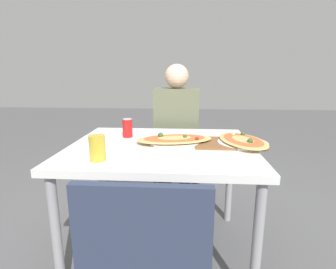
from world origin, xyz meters
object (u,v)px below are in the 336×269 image
(soda_can, at_px, (128,128))
(drink_glass, at_px, (97,148))
(person_seated, at_px, (176,125))
(pizza_main, at_px, (175,140))
(dining_table, at_px, (161,156))
(chair_far_seated, at_px, (177,146))
(pizza_second, at_px, (243,141))

(soda_can, bearing_deg, drink_glass, -95.01)
(person_seated, relative_size, pizza_main, 2.41)
(soda_can, xyz_separation_m, drink_glass, (-0.04, -0.49, 0.00))
(dining_table, xyz_separation_m, drink_glass, (-0.29, -0.31, 0.14))
(soda_can, distance_m, drink_glass, 0.49)
(chair_far_seated, relative_size, pizza_main, 1.73)
(chair_far_seated, xyz_separation_m, person_seated, (0.00, -0.11, 0.22))
(dining_table, bearing_deg, pizza_second, 4.66)
(pizza_second, bearing_deg, soda_can, 169.67)
(dining_table, distance_m, person_seated, 0.69)
(chair_far_seated, height_order, soda_can, chair_far_seated)
(chair_far_seated, distance_m, pizza_second, 0.91)
(chair_far_seated, relative_size, person_seated, 0.72)
(person_seated, bearing_deg, soda_can, 58.54)
(person_seated, bearing_deg, pizza_main, 91.24)
(chair_far_seated, xyz_separation_m, pizza_main, (0.01, -0.75, 0.26))
(dining_table, height_order, person_seated, person_seated)
(person_seated, relative_size, pizza_second, 2.61)
(chair_far_seated, bearing_deg, pizza_main, 91.05)
(pizza_second, bearing_deg, chair_far_seated, 119.62)
(pizza_main, xyz_separation_m, soda_can, (-0.32, 0.13, 0.04))
(soda_can, bearing_deg, dining_table, -35.46)
(dining_table, height_order, chair_far_seated, chair_far_seated)
(pizza_main, distance_m, soda_can, 0.35)
(drink_glass, relative_size, pizza_second, 0.27)
(soda_can, relative_size, drink_glass, 0.98)
(chair_far_seated, distance_m, person_seated, 0.25)
(dining_table, bearing_deg, drink_glass, -132.67)
(chair_far_seated, relative_size, pizza_second, 1.87)
(person_seated, relative_size, drink_glass, 9.69)
(pizza_main, bearing_deg, drink_glass, -135.54)
(pizza_main, height_order, drink_glass, drink_glass)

